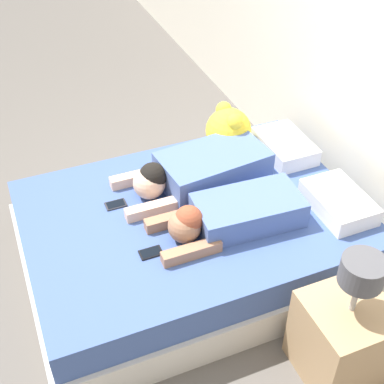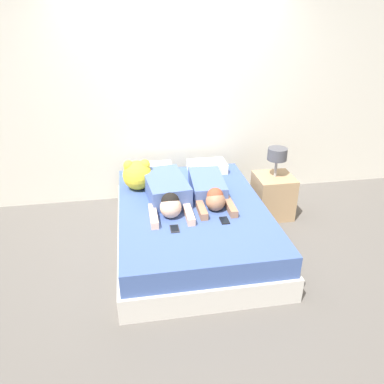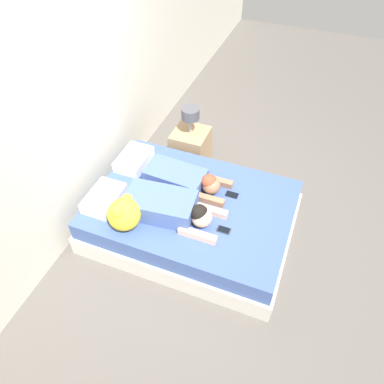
% 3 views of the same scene
% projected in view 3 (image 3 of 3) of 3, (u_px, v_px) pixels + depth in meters
% --- Properties ---
extents(ground_plane, '(12.00, 12.00, 0.00)m').
position_uv_depth(ground_plane, '(192.00, 229.00, 4.17)').
color(ground_plane, '#5B5651').
extents(wall_back, '(12.00, 0.06, 2.60)m').
position_uv_depth(wall_back, '(75.00, 107.00, 3.55)').
color(wall_back, beige).
rests_on(wall_back, ground_plane).
extents(bed, '(1.51, 2.09, 0.45)m').
position_uv_depth(bed, '(192.00, 216.00, 4.02)').
color(bed, beige).
rests_on(bed, ground_plane).
extents(pillow_head_left, '(0.45, 0.30, 0.12)m').
position_uv_depth(pillow_head_left, '(104.00, 198.00, 3.81)').
color(pillow_head_left, white).
rests_on(pillow_head_left, bed).
extents(pillow_head_right, '(0.45, 0.30, 0.12)m').
position_uv_depth(pillow_head_right, '(134.00, 159.00, 4.24)').
color(pillow_head_right, white).
rests_on(pillow_head_right, bed).
extents(person_left, '(0.46, 1.01, 0.24)m').
position_uv_depth(person_left, '(170.00, 208.00, 3.66)').
color(person_left, '#4C66A5').
rests_on(person_left, bed).
extents(person_right, '(0.38, 0.92, 0.22)m').
position_uv_depth(person_right, '(186.00, 179.00, 3.97)').
color(person_right, '#4C66A5').
rests_on(person_right, bed).
extents(cell_phone_left, '(0.08, 0.13, 0.01)m').
position_uv_depth(cell_phone_left, '(224.00, 230.00, 3.59)').
color(cell_phone_left, '#2D2D33').
rests_on(cell_phone_left, bed).
extents(cell_phone_right, '(0.08, 0.13, 0.01)m').
position_uv_depth(cell_phone_right, '(232.00, 195.00, 3.92)').
color(cell_phone_right, black).
rests_on(cell_phone_right, bed).
extents(plush_toy, '(0.32, 0.32, 0.33)m').
position_uv_depth(plush_toy, '(124.00, 214.00, 3.52)').
color(plush_toy, yellow).
rests_on(plush_toy, bed).
extents(nightstand, '(0.42, 0.42, 0.84)m').
position_uv_depth(nightstand, '(191.00, 146.00, 4.75)').
color(nightstand, tan).
rests_on(nightstand, ground_plane).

